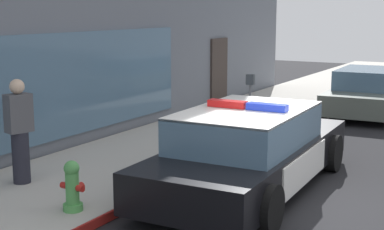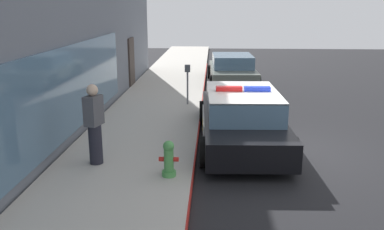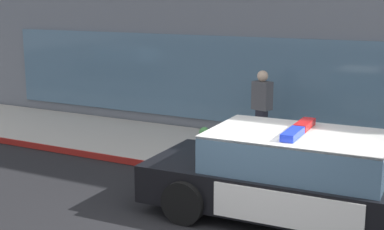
{
  "view_description": "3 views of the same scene",
  "coord_description": "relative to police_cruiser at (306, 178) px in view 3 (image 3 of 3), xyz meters",
  "views": [
    {
      "loc": [
        -7.68,
        -2.66,
        2.94
      ],
      "look_at": [
        -0.16,
        1.66,
        1.34
      ],
      "focal_mm": 53.25,
      "sensor_mm": 36.0,
      "label": 1
    },
    {
      "loc": [
        -9.41,
        1.76,
        3.43
      ],
      "look_at": [
        -1.69,
        2.17,
        1.35
      ],
      "focal_mm": 38.59,
      "sensor_mm": 36.0,
      "label": 2
    },
    {
      "loc": [
        2.88,
        -6.86,
        3.39
      ],
      "look_at": [
        -1.62,
        1.6,
        1.34
      ],
      "focal_mm": 51.3,
      "sensor_mm": 36.0,
      "label": 3
    }
  ],
  "objects": [
    {
      "name": "sidewalk",
      "position": [
        -0.66,
        2.62,
        -0.61
      ],
      "size": [
        48.0,
        3.01,
        0.15
      ],
      "primitive_type": "cube",
      "color": "#B2ADA3",
      "rests_on": "ground"
    },
    {
      "name": "curb_red_paint",
      "position": [
        -0.66,
        1.11,
        -0.61
      ],
      "size": [
        28.8,
        0.04,
        0.14
      ],
      "primitive_type": "cube",
      "color": "maroon",
      "rests_on": "ground"
    },
    {
      "name": "police_cruiser",
      "position": [
        0.0,
        0.0,
        0.0
      ],
      "size": [
        5.19,
        2.25,
        1.49
      ],
      "rotation": [
        0.0,
        0.0,
        0.04
      ],
      "color": "black",
      "rests_on": "ground"
    },
    {
      "name": "fire_hydrant",
      "position": [
        -2.53,
        1.57,
        -0.18
      ],
      "size": [
        0.34,
        0.39,
        0.73
      ],
      "color": "#4C994C",
      "rests_on": "sidewalk"
    },
    {
      "name": "pedestrian_on_sidewalk",
      "position": [
        -1.95,
        3.19,
        0.33
      ],
      "size": [
        0.46,
        0.36,
        1.71
      ],
      "rotation": [
        0.0,
        0.0,
        4.43
      ],
      "color": "#23232D",
      "rests_on": "sidewalk"
    }
  ]
}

